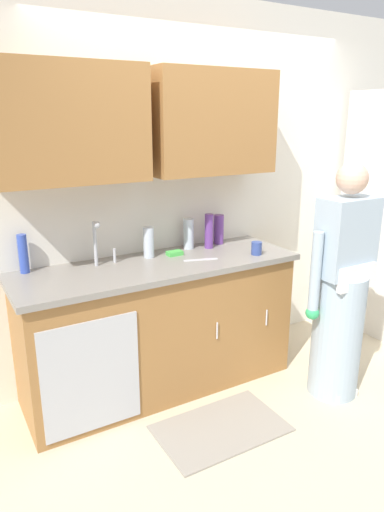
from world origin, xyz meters
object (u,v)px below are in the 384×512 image
(bottle_water_tall, at_px, (219,229))
(bottle_dish_liquid, at_px, (149,242))
(sponge, at_px, (175,253))
(bottle_cleaner_spray, at_px, (188,234))
(person_at_sink, at_px, (340,301))
(cup_by_sink, at_px, (257,248))
(sink, at_px, (110,273))
(bottle_water_short, at_px, (23,254))
(knife_on_counter, at_px, (201,260))
(bottle_soap, at_px, (209,231))

(bottle_water_tall, relative_size, bottle_dish_liquid, 1.04)
(sponge, bearing_deg, bottle_cleaner_spray, 31.04)
(person_at_sink, height_order, bottle_cleaner_spray, person_at_sink)
(bottle_water_tall, height_order, sponge, bottle_water_tall)
(person_at_sink, bearing_deg, cup_by_sink, 122.74)
(sink, bearing_deg, bottle_water_short, 154.35)
(knife_on_counter, bearing_deg, cup_by_sink, 5.43)
(bottle_water_tall, bearing_deg, person_at_sink, -66.06)
(bottle_cleaner_spray, xyz_separation_m, knife_on_counter, (-0.07, -0.30, -0.11))
(person_at_sink, height_order, bottle_dish_liquid, person_at_sink)
(sponge, bearing_deg, sink, -169.71)
(bottle_cleaner_spray, height_order, cup_by_sink, bottle_cleaner_spray)
(sink, relative_size, bottle_water_tall, 2.20)
(cup_by_sink, bearing_deg, bottle_water_tall, 100.30)
(bottle_soap, distance_m, cup_by_sink, 0.39)
(bottle_water_tall, xyz_separation_m, cup_by_sink, (0.07, -0.39, -0.07))
(sink, bearing_deg, knife_on_counter, -8.89)
(bottle_soap, bearing_deg, cup_by_sink, -57.52)
(person_at_sink, distance_m, cup_by_sink, 0.68)
(bottle_soap, xyz_separation_m, bottle_water_short, (-1.32, 0.10, -0.01))
(knife_on_counter, bearing_deg, sponge, 134.71)
(bottle_soap, xyz_separation_m, bottle_water_tall, (0.13, 0.07, -0.02))
(bottle_cleaner_spray, xyz_separation_m, bottle_water_tall, (0.27, 0.00, -0.00))
(sink, bearing_deg, bottle_cleaner_spray, 15.97)
(sink, height_order, bottle_cleaner_spray, sink)
(bottle_water_tall, bearing_deg, bottle_water_short, 178.96)
(knife_on_counter, height_order, sponge, sponge)
(person_at_sink, relative_size, knife_on_counter, 6.75)
(sink, distance_m, bottle_water_tall, 1.00)
(sink, bearing_deg, sponge, 10.29)
(bottle_water_tall, bearing_deg, sponge, -166.28)
(bottle_dish_liquid, relative_size, bottle_water_short, 0.87)
(bottle_cleaner_spray, xyz_separation_m, cup_by_sink, (0.34, -0.38, -0.07))
(bottle_cleaner_spray, distance_m, bottle_water_tall, 0.27)
(cup_by_sink, xyz_separation_m, knife_on_counter, (-0.42, 0.09, -0.04))
(bottle_soap, bearing_deg, sink, -170.85)
(cup_by_sink, bearing_deg, bottle_water_short, 164.75)
(bottle_cleaner_spray, height_order, knife_on_counter, bottle_cleaner_spray)
(sponge, bearing_deg, person_at_sink, -43.12)
(bottle_cleaner_spray, bearing_deg, person_at_sink, -53.15)
(bottle_dish_liquid, bearing_deg, person_at_sink, -39.19)
(sink, bearing_deg, person_at_sink, -26.94)
(bottle_soap, distance_m, bottle_cleaner_spray, 0.15)
(bottle_cleaner_spray, relative_size, cup_by_sink, 2.45)
(sink, relative_size, bottle_cleaner_spray, 2.20)
(bottle_dish_liquid, xyz_separation_m, cup_by_sink, (0.70, -0.32, -0.06))
(bottle_water_short, bearing_deg, sink, -25.65)
(sink, distance_m, person_at_sink, 1.55)
(bottle_cleaner_spray, bearing_deg, bottle_soap, -25.00)
(person_at_sink, xyz_separation_m, bottle_water_short, (-1.85, 0.93, 0.37))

